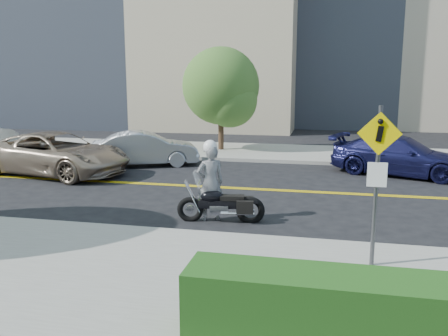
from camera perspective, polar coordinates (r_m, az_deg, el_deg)
ground_plane at (r=15.93m, az=0.11°, el=-2.38°), size 120.00×120.00×0.00m
sidewalk_near at (r=9.06m, az=-10.19°, el=-12.50°), size 60.00×5.00×0.15m
sidewalk_far at (r=23.17m, az=4.02°, el=1.94°), size 60.00×5.00×0.15m
pedestrian_sign at (r=9.06m, az=17.95°, el=-0.37°), size 0.78×0.08×3.00m
motorcyclist at (r=12.14m, az=-1.66°, el=-1.52°), size 0.86×0.77×2.10m
motorcycle at (r=12.08m, az=-0.35°, el=-3.46°), size 2.24×0.98×1.32m
suv at (r=19.06m, az=-19.51°, el=1.64°), size 6.21×3.81×1.61m
parked_car_white at (r=22.92m, az=-25.35°, el=2.60°), size 4.92×3.20×1.56m
parked_car_silver at (r=20.07m, az=-9.43°, el=2.30°), size 4.60×3.16×1.44m
parked_car_blue at (r=19.09m, az=20.39°, el=1.39°), size 5.47×3.63×1.47m
tree_far_a at (r=23.28m, az=-0.37°, el=9.83°), size 3.75×3.75×5.12m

